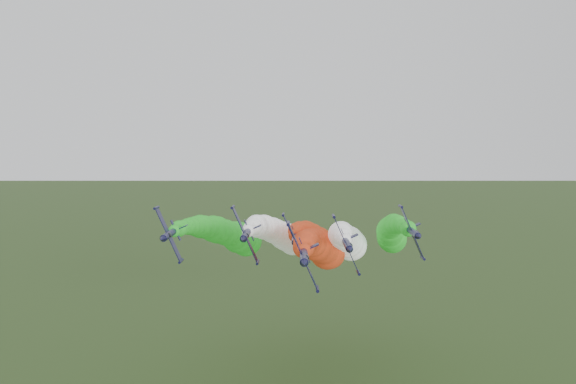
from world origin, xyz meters
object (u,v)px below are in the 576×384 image
jet_inner_left (280,234)px  jet_trail (312,238)px  jet_lead (321,248)px  jet_inner_right (347,241)px  jet_outer_left (230,235)px  jet_outer_right (392,233)px

jet_inner_left → jet_trail: jet_inner_left is taller
jet_lead → jet_inner_right: bearing=61.0°
jet_outer_left → jet_trail: jet_outer_left is taller
jet_outer_left → jet_trail: bearing=23.5°
jet_outer_right → jet_trail: 22.26m
jet_inner_right → jet_outer_right: jet_outer_right is taller
jet_outer_right → jet_lead: bearing=-131.1°
jet_outer_left → jet_inner_right: bearing=-11.7°
jet_inner_left → jet_outer_right: size_ratio=1.00×
jet_inner_right → jet_trail: 18.08m
jet_lead → jet_outer_right: size_ratio=1.00×
jet_lead → jet_outer_left: (-23.24, 19.35, -0.06)m
jet_outer_left → jet_trail: (21.97, 9.53, -2.31)m
jet_inner_left → jet_inner_right: 17.13m
jet_inner_right → jet_inner_left: bearing=175.4°
jet_lead → jet_outer_left: size_ratio=0.99×
jet_trail → jet_lead: bearing=-87.5°
jet_inner_left → jet_outer_right: bearing=16.1°
jet_outer_left → jet_outer_right: (43.32, 3.66, 0.01)m
jet_lead → jet_outer_right: 30.54m
jet_inner_left → jet_inner_right: bearing=-4.6°
jet_inner_left → jet_outer_right: jet_inner_left is taller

